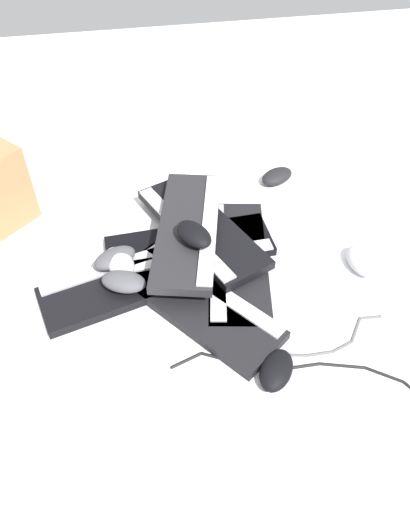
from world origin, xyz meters
The scene contains 16 objects.
ground_plane centered at (0.00, 0.00, 0.00)m, with size 3.20×3.20×0.00m, color white.
keyboard_0 centered at (0.02, 0.06, 0.01)m, with size 0.17×0.45×0.03m.
keyboard_1 centered at (-0.07, 0.23, 0.01)m, with size 0.26×0.46×0.03m.
keyboard_2 centered at (-0.17, 0.08, 0.01)m, with size 0.44×0.39×0.03m.
keyboard_3 centered at (-0.05, -0.05, 0.01)m, with size 0.46×0.23×0.03m.
keyboard_4 centered at (0.06, 0.03, 0.04)m, with size 0.46×0.31×0.03m.
keyboard_5 centered at (0.03, 0.06, 0.07)m, with size 0.46×0.25×0.03m.
mouse_0 centered at (0.28, -0.25, 0.02)m, with size 0.11×0.07×0.04m, color black.
mouse_1 centered at (-0.39, -0.06, 0.02)m, with size 0.11×0.07×0.04m, color black.
mouse_2 centered at (-0.02, 0.26, 0.05)m, with size 0.11×0.07×0.04m, color #4C4C51.
mouse_3 centered at (-0.10, 0.24, 0.05)m, with size 0.11×0.07×0.04m, color #4C4C51.
mouse_4 centered at (-0.12, -0.36, 0.02)m, with size 0.11×0.07×0.04m, color #B7B7BC.
mouse_5 centered at (-0.04, 0.25, 0.05)m, with size 0.11×0.07×0.04m, color #B7B7BC.
mouse_6 centered at (-0.03, 0.06, 0.11)m, with size 0.11×0.07×0.04m, color black.
cable_0 centered at (-0.33, -0.16, 0.00)m, with size 0.08×0.39×0.01m.
cable_1 centered at (-0.43, -0.17, 0.00)m, with size 0.36×0.57×0.01m.
Camera 1 is at (-0.92, 0.20, 0.94)m, focal length 35.00 mm.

